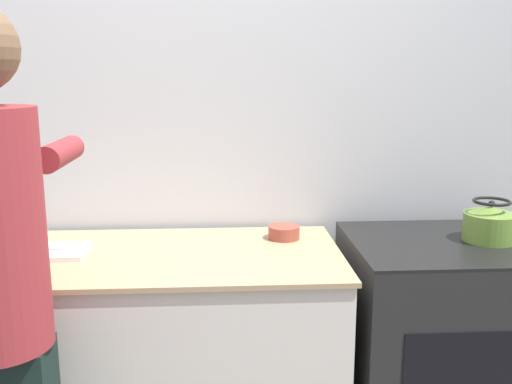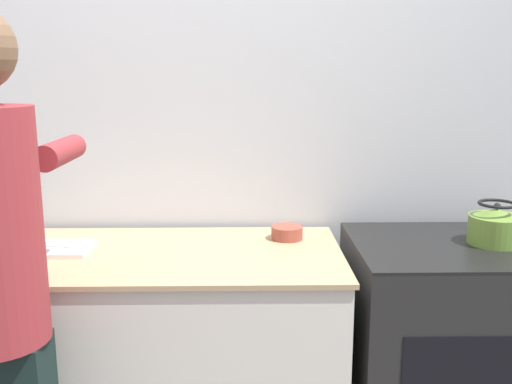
{
  "view_description": "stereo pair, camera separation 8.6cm",
  "coord_description": "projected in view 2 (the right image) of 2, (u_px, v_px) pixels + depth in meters",
  "views": [
    {
      "loc": [
        0.04,
        -1.7,
        1.54
      ],
      "look_at": [
        0.16,
        0.23,
        1.13
      ],
      "focal_mm": 40.0,
      "sensor_mm": 36.0,
      "label": 1
    },
    {
      "loc": [
        0.12,
        -1.71,
        1.54
      ],
      "look_at": [
        0.16,
        0.23,
        1.13
      ],
      "focal_mm": 40.0,
      "sensor_mm": 36.0,
      "label": 2
    }
  ],
  "objects": [
    {
      "name": "wall_back",
      "position": [
        217.0,
        129.0,
        2.43
      ],
      "size": [
        8.0,
        0.05,
        2.6
      ],
      "color": "silver",
      "rests_on": "ground_plane"
    },
    {
      "name": "counter",
      "position": [
        113.0,
        361.0,
        2.21
      ],
      "size": [
        1.76,
        0.69,
        0.88
      ],
      "color": "silver",
      "rests_on": "ground_plane"
    },
    {
      "name": "oven",
      "position": [
        445.0,
        357.0,
        2.21
      ],
      "size": [
        0.74,
        0.62,
        0.91
      ],
      "color": "black",
      "rests_on": "ground_plane"
    },
    {
      "name": "cutting_board",
      "position": [
        49.0,
        249.0,
        2.14
      ],
      "size": [
        0.31,
        0.2,
        0.02
      ],
      "color": "silver",
      "rests_on": "counter"
    },
    {
      "name": "knife",
      "position": [
        48.0,
        245.0,
        2.15
      ],
      "size": [
        0.18,
        0.07,
        0.01
      ],
      "rotation": [
        0.0,
        0.0,
        -0.22
      ],
      "color": "silver",
      "rests_on": "cutting_board"
    },
    {
      "name": "kettle",
      "position": [
        495.0,
        226.0,
        2.1
      ],
      "size": [
        0.19,
        0.19,
        0.16
      ],
      "color": "olive",
      "rests_on": "oven"
    },
    {
      "name": "bowl_mixing",
      "position": [
        287.0,
        233.0,
        2.29
      ],
      "size": [
        0.13,
        0.13,
        0.05
      ],
      "color": "#9E4738",
      "rests_on": "counter"
    }
  ]
}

